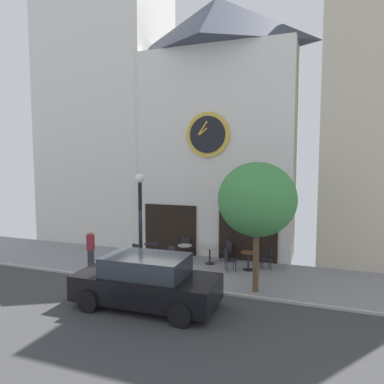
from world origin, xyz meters
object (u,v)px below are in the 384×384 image
(street_lamp, at_px, (140,224))
(cafe_chair_near_tree, at_px, (185,245))
(cafe_chair_mid_row, at_px, (268,256))
(cafe_chair_left_end, at_px, (227,249))
(cafe_chair_facing_street, at_px, (228,258))
(cafe_chair_corner, at_px, (173,254))
(pedestrian_maroon, at_px, (91,249))
(cafe_table_leftmost, at_px, (185,251))
(street_tree, at_px, (257,200))
(cafe_table_near_door, at_px, (152,249))
(cafe_chair_curbside, at_px, (138,252))
(cafe_table_center, at_px, (248,258))
(cafe_table_rightmost, at_px, (210,252))
(parked_car_black, at_px, (146,281))

(street_lamp, height_order, cafe_chair_near_tree, street_lamp)
(cafe_chair_near_tree, relative_size, cafe_chair_mid_row, 1.00)
(cafe_chair_left_end, height_order, cafe_chair_facing_street, same)
(cafe_chair_near_tree, bearing_deg, street_lamp, -102.71)
(cafe_chair_mid_row, xyz_separation_m, cafe_chair_left_end, (-1.80, 0.48, 0.00))
(cafe_chair_corner, bearing_deg, pedestrian_maroon, -152.09)
(cafe_chair_corner, bearing_deg, cafe_table_leftmost, 75.74)
(street_tree, height_order, cafe_chair_left_end, street_tree)
(cafe_table_near_door, relative_size, cafe_chair_corner, 0.82)
(cafe_chair_facing_street, bearing_deg, cafe_table_near_door, 174.00)
(cafe_chair_curbside, bearing_deg, street_lamp, -56.23)
(cafe_table_center, relative_size, cafe_chair_mid_row, 0.82)
(cafe_table_rightmost, distance_m, cafe_chair_near_tree, 1.48)
(cafe_chair_facing_street, bearing_deg, cafe_chair_near_tree, 150.12)
(cafe_chair_facing_street, distance_m, pedestrian_maroon, 5.46)
(cafe_chair_corner, relative_size, cafe_chair_left_end, 1.00)
(cafe_table_near_door, height_order, cafe_chair_left_end, cafe_chair_left_end)
(street_lamp, bearing_deg, cafe_chair_near_tree, 77.29)
(cafe_table_leftmost, bearing_deg, cafe_chair_left_end, 25.04)
(cafe_table_near_door, height_order, cafe_table_leftmost, cafe_table_leftmost)
(street_lamp, xyz_separation_m, cafe_chair_near_tree, (0.67, 2.97, -1.45))
(cafe_table_near_door, xyz_separation_m, cafe_chair_curbside, (-0.28, -0.80, 0.01))
(street_lamp, distance_m, cafe_chair_facing_street, 3.71)
(cafe_chair_corner, relative_size, cafe_chair_curbside, 1.00)
(cafe_chair_near_tree, relative_size, cafe_chair_left_end, 1.00)
(cafe_chair_corner, height_order, cafe_chair_left_end, same)
(street_lamp, distance_m, cafe_table_leftmost, 2.81)
(cafe_table_center, relative_size, parked_car_black, 0.17)
(cafe_chair_facing_street, height_order, cafe_chair_curbside, same)
(cafe_chair_corner, height_order, pedestrian_maroon, pedestrian_maroon)
(street_lamp, height_order, cafe_chair_left_end, street_lamp)
(cafe_chair_curbside, bearing_deg, pedestrian_maroon, -134.99)
(cafe_table_center, xyz_separation_m, cafe_chair_corner, (-2.98, -0.65, 0.05))
(cafe_chair_mid_row, relative_size, pedestrian_maroon, 0.54)
(cafe_table_near_door, distance_m, cafe_table_leftmost, 1.48)
(street_lamp, height_order, cafe_table_leftmost, street_lamp)
(cafe_table_center, relative_size, pedestrian_maroon, 0.44)
(cafe_table_center, xyz_separation_m, cafe_chair_curbside, (-4.52, -0.84, 0.05))
(cafe_chair_near_tree, height_order, cafe_chair_facing_street, same)
(cafe_table_leftmost, xyz_separation_m, cafe_chair_near_tree, (-0.28, 0.79, 0.04))
(cafe_table_rightmost, bearing_deg, cafe_chair_mid_row, 3.36)
(cafe_table_center, bearing_deg, cafe_chair_mid_row, 32.86)
(street_lamp, relative_size, cafe_chair_facing_street, 4.33)
(cafe_table_near_door, relative_size, cafe_chair_facing_street, 0.82)
(street_tree, bearing_deg, pedestrian_maroon, -179.94)
(street_tree, bearing_deg, parked_car_black, -141.16)
(street_lamp, distance_m, street_tree, 4.52)
(cafe_table_leftmost, bearing_deg, street_lamp, -113.43)
(street_tree, distance_m, pedestrian_maroon, 6.90)
(cafe_table_rightmost, relative_size, parked_car_black, 0.17)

